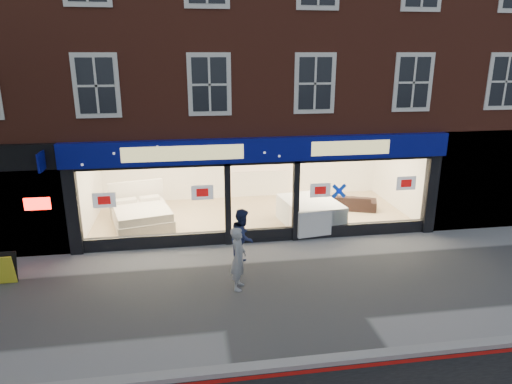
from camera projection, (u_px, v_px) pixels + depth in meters
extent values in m
plane|color=gray|center=(282.00, 289.00, 11.36)|extent=(120.00, 120.00, 0.00)
cube|color=#8C0A07|center=(318.00, 371.00, 8.44)|extent=(60.00, 0.10, 0.01)
cube|color=gray|center=(315.00, 362.00, 8.61)|extent=(60.00, 0.25, 0.12)
cube|color=tan|center=(252.00, 216.00, 16.31)|extent=(11.00, 4.50, 0.10)
cube|color=brown|center=(244.00, 23.00, 16.02)|extent=(19.00, 8.00, 6.70)
cube|color=#070E74|center=(263.00, 150.00, 13.22)|extent=(11.40, 0.28, 0.70)
cube|color=black|center=(262.00, 235.00, 14.21)|extent=(11.00, 0.18, 0.40)
cube|color=black|center=(73.00, 211.00, 13.05)|extent=(0.35, 0.30, 2.60)
cube|color=black|center=(430.00, 193.00, 14.68)|extent=(0.35, 0.30, 2.60)
cube|color=white|center=(153.00, 203.00, 13.29)|extent=(4.20, 0.02, 2.10)
cube|color=white|center=(365.00, 193.00, 14.25)|extent=(4.20, 0.02, 2.10)
cube|color=white|center=(261.00, 204.00, 14.10)|extent=(1.80, 0.02, 2.10)
cube|color=silver|center=(243.00, 167.00, 18.07)|extent=(11.00, 0.20, 2.60)
cube|color=#FFEAC6|center=(251.00, 146.00, 15.56)|extent=(11.00, 4.50, 0.12)
cube|color=#FF140C|center=(37.00, 204.00, 12.73)|extent=(0.70, 0.04, 0.35)
cube|color=black|center=(486.00, 179.00, 15.02)|extent=(4.00, 0.40, 3.30)
cube|color=beige|center=(142.00, 220.00, 15.21)|extent=(2.22, 2.45, 0.37)
cube|color=beige|center=(142.00, 211.00, 15.12)|extent=(2.13, 2.36, 0.26)
cube|color=beige|center=(137.00, 198.00, 16.06)|extent=(1.85, 0.55, 1.26)
cube|color=beige|center=(126.00, 201.00, 15.59)|extent=(0.74, 0.48, 0.13)
cube|color=beige|center=(149.00, 198.00, 15.87)|extent=(0.74, 0.48, 0.13)
cube|color=brown|center=(128.00, 205.00, 16.48)|extent=(0.52, 0.52, 0.55)
cube|color=silver|center=(310.00, 220.00, 15.34)|extent=(1.97, 2.35, 0.28)
cube|color=silver|center=(310.00, 212.00, 15.26)|extent=(1.97, 2.35, 0.28)
cube|color=silver|center=(310.00, 205.00, 15.17)|extent=(1.97, 2.35, 0.28)
imported|color=black|center=(350.00, 202.00, 16.82)|extent=(2.00, 1.34, 0.54)
cube|color=yellow|center=(5.00, 269.00, 11.54)|extent=(0.53, 0.34, 0.81)
imported|color=#929399|center=(239.00, 258.00, 11.20)|extent=(0.55, 0.68, 1.61)
imported|color=#1C254F|center=(243.00, 237.00, 12.49)|extent=(0.82, 0.93, 1.61)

